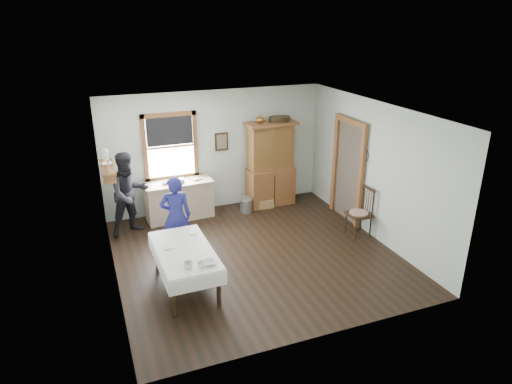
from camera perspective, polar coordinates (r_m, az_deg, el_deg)
room at (r=8.06m, az=-0.10°, el=0.59°), size 5.01×5.01×2.70m
window at (r=9.98m, az=-10.68°, el=6.05°), size 1.18×0.07×1.48m
doorway at (r=9.90m, az=11.47°, el=3.01°), size 0.09×1.14×2.22m
wall_shelf at (r=8.97m, az=-18.09°, el=3.19°), size 0.24×1.00×0.44m
framed_picture at (r=10.26m, az=-4.31°, el=6.29°), size 0.30×0.04×0.40m
rug_beater at (r=9.30m, az=13.48°, el=5.26°), size 0.01×0.27×0.27m
work_counter at (r=10.08m, az=-9.57°, el=-1.02°), size 1.51×0.65×0.84m
china_hutch at (r=10.51m, az=1.85°, el=3.49°), size 1.18×0.60×1.96m
dining_table at (r=7.64m, az=-8.82°, el=-9.34°), size 0.92×1.72×0.68m
spindle_chair at (r=9.35m, az=12.77°, el=-2.47°), size 0.48×0.48×1.02m
pail at (r=10.35m, az=-1.23°, el=-1.74°), size 0.33×0.33×0.30m
wicker_basket at (r=10.62m, az=1.14°, el=-1.38°), size 0.38×0.28×0.21m
woman_blue at (r=8.47m, az=-9.95°, el=-3.36°), size 0.57×0.42×1.42m
figure_dark at (r=9.49m, az=-15.54°, el=-0.55°), size 0.92×0.81×1.58m
table_cup_a at (r=6.92m, az=-8.47°, el=-9.00°), size 0.14×0.14×0.11m
table_cup_b at (r=6.91m, az=-6.91°, el=-9.03°), size 0.14×0.14×0.10m
table_bowl at (r=7.00m, az=-5.82°, el=-8.74°), size 0.24×0.24×0.06m
counter_book at (r=10.00m, az=-8.13°, el=1.56°), size 0.24×0.28×0.02m
counter_bowl at (r=9.85m, az=-11.26°, el=1.14°), size 0.24×0.24×0.06m
shelf_bowl at (r=8.97m, az=-18.12°, el=3.36°), size 0.22×0.22×0.05m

